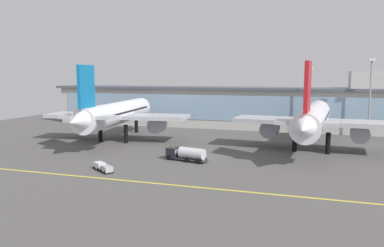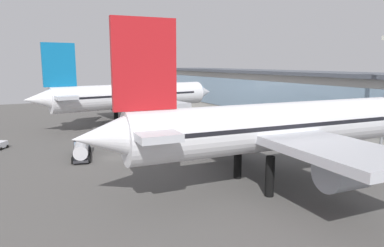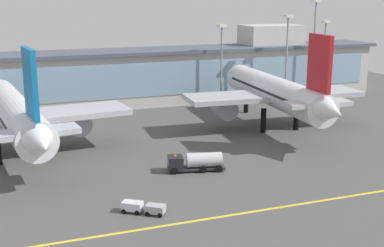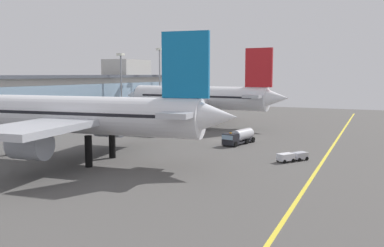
{
  "view_description": "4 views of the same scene",
  "coord_description": "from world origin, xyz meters",
  "px_view_note": "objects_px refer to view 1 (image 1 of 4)",
  "views": [
    {
      "loc": [
        22.61,
        -79.1,
        18.03
      ],
      "look_at": [
        -4.57,
        5.5,
        6.6
      ],
      "focal_mm": 35.83,
      "sensor_mm": 36.0,
      "label": 1
    },
    {
      "loc": [
        57.61,
        -15.33,
        15.89
      ],
      "look_at": [
        3.25,
        13.44,
        5.31
      ],
      "focal_mm": 33.37,
      "sensor_mm": 36.0,
      "label": 2
    },
    {
      "loc": [
        -30.32,
        -76.86,
        27.06
      ],
      "look_at": [
        2.86,
        11.66,
        3.43
      ],
      "focal_mm": 48.34,
      "sensor_mm": 36.0,
      "label": 3
    },
    {
      "loc": [
        -80.68,
        -29.74,
        13.98
      ],
      "look_at": [
        -9.74,
        2.62,
        4.6
      ],
      "focal_mm": 38.38,
      "sensor_mm": 36.0,
      "label": 4
    }
  ],
  "objects_px": {
    "apron_light_mast_centre": "(371,87)",
    "baggage_tug_near": "(103,167)",
    "airliner_near_left": "(117,114)",
    "fuel_tanker_truck": "(185,154)",
    "apron_light_mast_west": "(310,90)",
    "airliner_near_right": "(313,119)"
  },
  "relations": [
    {
      "from": "airliner_near_left",
      "to": "apron_light_mast_west",
      "type": "bearing_deg",
      "value": -68.15
    },
    {
      "from": "airliner_near_left",
      "to": "baggage_tug_near",
      "type": "relative_size",
      "value": 9.17
    },
    {
      "from": "airliner_near_right",
      "to": "fuel_tanker_truck",
      "type": "distance_m",
      "value": 32.54
    },
    {
      "from": "airliner_near_left",
      "to": "fuel_tanker_truck",
      "type": "distance_m",
      "value": 31.6
    },
    {
      "from": "apron_light_mast_centre",
      "to": "apron_light_mast_west",
      "type": "bearing_deg",
      "value": 165.22
    },
    {
      "from": "apron_light_mast_centre",
      "to": "airliner_near_right",
      "type": "bearing_deg",
      "value": -125.65
    },
    {
      "from": "baggage_tug_near",
      "to": "airliner_near_left",
      "type": "bearing_deg",
      "value": -30.41
    },
    {
      "from": "airliner_near_right",
      "to": "apron_light_mast_west",
      "type": "relative_size",
      "value": 2.46
    },
    {
      "from": "apron_light_mast_west",
      "to": "airliner_near_left",
      "type": "bearing_deg",
      "value": -151.81
    },
    {
      "from": "fuel_tanker_truck",
      "to": "apron_light_mast_centre",
      "type": "xyz_separation_m",
      "value": [
        39.81,
        39.93,
        13.23
      ]
    },
    {
      "from": "airliner_near_left",
      "to": "apron_light_mast_centre",
      "type": "height_order",
      "value": "apron_light_mast_centre"
    },
    {
      "from": "airliner_near_right",
      "to": "fuel_tanker_truck",
      "type": "bearing_deg",
      "value": 131.86
    },
    {
      "from": "airliner_near_left",
      "to": "airliner_near_right",
      "type": "xyz_separation_m",
      "value": [
        50.86,
        2.07,
        0.16
      ]
    },
    {
      "from": "fuel_tanker_truck",
      "to": "apron_light_mast_centre",
      "type": "relative_size",
      "value": 0.42
    },
    {
      "from": "airliner_near_left",
      "to": "fuel_tanker_truck",
      "type": "relative_size",
      "value": 5.33
    },
    {
      "from": "airliner_near_left",
      "to": "airliner_near_right",
      "type": "bearing_deg",
      "value": -94.01
    },
    {
      "from": "airliner_near_left",
      "to": "apron_light_mast_centre",
      "type": "distance_m",
      "value": 69.53
    },
    {
      "from": "fuel_tanker_truck",
      "to": "baggage_tug_near",
      "type": "distance_m",
      "value": 17.64
    },
    {
      "from": "fuel_tanker_truck",
      "to": "apron_light_mast_centre",
      "type": "distance_m",
      "value": 57.91
    },
    {
      "from": "fuel_tanker_truck",
      "to": "apron_light_mast_west",
      "type": "xyz_separation_m",
      "value": [
        23.94,
        44.11,
        11.97
      ]
    },
    {
      "from": "apron_light_mast_centre",
      "to": "baggage_tug_near",
      "type": "bearing_deg",
      "value": -134.32
    },
    {
      "from": "fuel_tanker_truck",
      "to": "airliner_near_right",
      "type": "bearing_deg",
      "value": -129.44
    }
  ]
}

